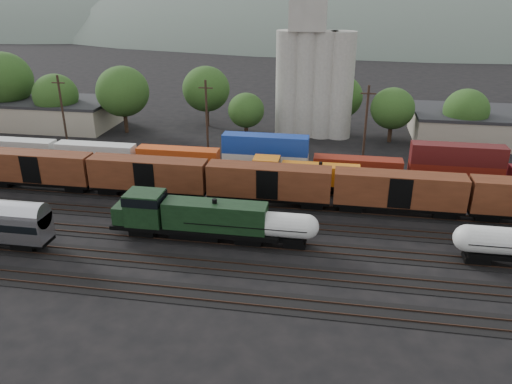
% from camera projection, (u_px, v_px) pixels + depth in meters
% --- Properties ---
extents(ground, '(600.00, 600.00, 0.00)m').
position_uv_depth(ground, '(261.00, 223.00, 57.40)').
color(ground, black).
extents(tracks, '(180.00, 33.20, 0.20)m').
position_uv_depth(tracks, '(261.00, 223.00, 57.38)').
color(tracks, black).
rests_on(tracks, ground).
extents(green_locomotive, '(18.22, 3.22, 4.82)m').
position_uv_depth(green_locomotive, '(186.00, 216.00, 52.90)').
color(green_locomotive, black).
rests_on(green_locomotive, ground).
extents(tank_car_a, '(15.10, 2.70, 3.96)m').
position_uv_depth(tank_car_a, '(246.00, 224.00, 52.04)').
color(tank_car_a, silver).
rests_on(tank_car_a, ground).
extents(orange_locomotive, '(16.76, 2.79, 4.19)m').
position_uv_depth(orange_locomotive, '(298.00, 175.00, 65.01)').
color(orange_locomotive, black).
rests_on(orange_locomotive, ground).
extents(boxcar_string, '(184.40, 2.90, 4.20)m').
position_uv_depth(boxcar_string, '(468.00, 195.00, 57.13)').
color(boxcar_string, black).
rests_on(boxcar_string, ground).
extents(container_wall, '(161.00, 2.60, 5.80)m').
position_uv_depth(container_wall, '(358.00, 165.00, 68.35)').
color(container_wall, black).
rests_on(container_wall, ground).
extents(grain_silo, '(13.40, 5.00, 29.00)m').
position_uv_depth(grain_silo, '(314.00, 72.00, 85.08)').
color(grain_silo, '#A3A095').
rests_on(grain_silo, ground).
extents(industrial_sheds, '(119.38, 17.26, 5.10)m').
position_uv_depth(industrial_sheds, '(330.00, 123.00, 87.32)').
color(industrial_sheds, '#9E937F').
rests_on(industrial_sheds, ground).
extents(tree_band, '(163.08, 20.98, 14.48)m').
position_uv_depth(tree_band, '(260.00, 92.00, 87.68)').
color(tree_band, black).
rests_on(tree_band, ground).
extents(utility_poles, '(122.20, 0.36, 12.00)m').
position_uv_depth(utility_poles, '(284.00, 121.00, 74.88)').
color(utility_poles, black).
rests_on(utility_poles, ground).
extents(distant_hills, '(860.00, 286.00, 130.00)m').
position_uv_depth(distant_hills, '(369.00, 63.00, 297.43)').
color(distant_hills, '#59665B').
rests_on(distant_hills, ground).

